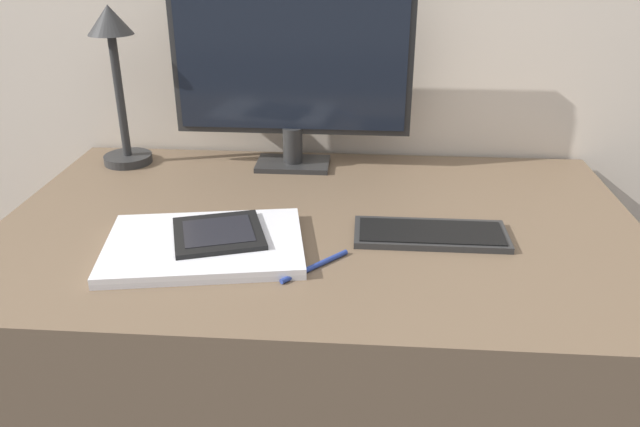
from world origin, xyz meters
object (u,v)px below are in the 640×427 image
Objects in this scene: monitor at (291,69)px; desk_lamp at (115,65)px; keyboard at (431,234)px; ereader at (218,233)px; laptop at (205,245)px; pen at (315,266)px.

monitor reaches higher than desk_lamp.
keyboard is 0.39m from ereader.
monitor is at bearing 76.03° from laptop.
monitor is at bearing 78.21° from ereader.
ereader is at bearing 40.93° from laptop.
laptop is at bearing 165.42° from pen.
keyboard is 1.44× the size of ereader.
monitor is 1.43× the size of laptop.
laptop is at bearing -55.46° from desk_lamp.
desk_lamp is (-0.41, -0.01, 0.00)m from monitor.
monitor reaches higher than ereader.
ereader is 0.56m from desk_lamp.
keyboard is 2.45× the size of pen.
monitor is 2.79× the size of ereader.
pen is at bearing -14.58° from laptop.
monitor is 1.93× the size of keyboard.
monitor is 0.41m from desk_lamp.
ereader is at bearing -101.79° from monitor.
laptop is at bearing -103.97° from monitor.
desk_lamp is at bearing 124.54° from laptop.
laptop is 3.31× the size of pen.
ereader reaches higher than pen.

